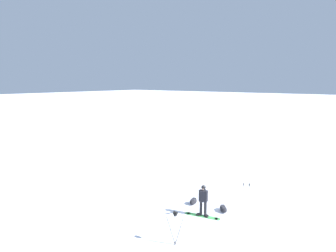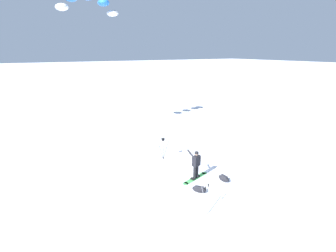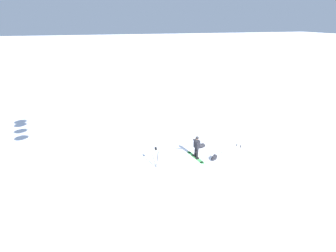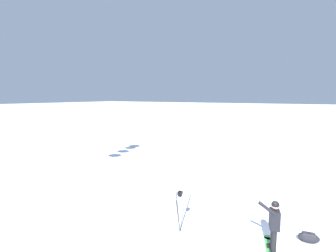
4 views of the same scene
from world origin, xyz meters
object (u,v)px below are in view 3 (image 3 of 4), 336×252
snowboarder (197,145)px  ski_poles (238,151)px  camera_tripod (156,153)px  snowboard (195,157)px  gear_bag_large (214,157)px  gear_bag_small (202,146)px

snowboarder → ski_poles: 2.65m
snowboarder → camera_tripod: snowboarder is taller
snowboard → gear_bag_large: size_ratio=2.41×
snowboarder → camera_tripod: (2.84, 0.39, 0.05)m
snowboard → gear_bag_large: gear_bag_large is taller
gear_bag_small → gear_bag_large: bearing=95.9°
camera_tripod → gear_bag_small: size_ratio=2.18×
camera_tripod → ski_poles: bearing=171.0°
snowboarder → ski_poles: snowboarder is taller
camera_tripod → ski_poles: camera_tripod is taller
snowboarder → gear_bag_small: size_ratio=2.47×
snowboarder → snowboard: (0.04, -0.01, -0.93)m
gear_bag_large → ski_poles: (-1.29, 0.65, 0.68)m
snowboard → ski_poles: bearing=153.0°
snowboarder → ski_poles: bearing=152.9°
snowboarder → gear_bag_small: bearing=-128.3°
camera_tripod → ski_poles: (-5.20, 0.82, -0.18)m
snowboarder → snowboard: size_ratio=0.92×
gear_bag_small → ski_poles: (-1.46, 2.34, 0.67)m
gear_bag_large → gear_bag_small: 1.70m
gear_bag_large → ski_poles: size_ratio=0.58×
gear_bag_large → ski_poles: bearing=153.3°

